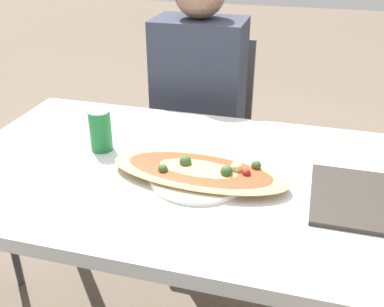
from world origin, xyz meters
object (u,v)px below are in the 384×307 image
Objects in this scene: chair_far_seated at (204,129)px; pizza_main at (199,172)px; person_seated at (198,97)px; dining_table at (184,191)px; soda_can at (101,131)px.

chair_far_seated reaches higher than pizza_main.
person_seated is 2.44× the size of pizza_main.
pizza_main reaches higher than dining_table.
soda_can is at bearing 74.62° from person_seated.
chair_far_seated is 0.82m from pizza_main.
person_seated reaches higher than soda_can.
dining_table is 0.75m from chair_far_seated.
chair_far_seated is 0.23m from person_seated.
person_seated is 9.71× the size of soda_can.
pizza_main is (0.05, -0.04, 0.09)m from dining_table.
chair_far_seated is (-0.12, 0.73, -0.14)m from dining_table.
chair_far_seated reaches higher than dining_table.
soda_can is (-0.27, 0.05, 0.13)m from dining_table.
dining_table is 0.63m from person_seated.
person_seated is at bearing 101.14° from dining_table.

